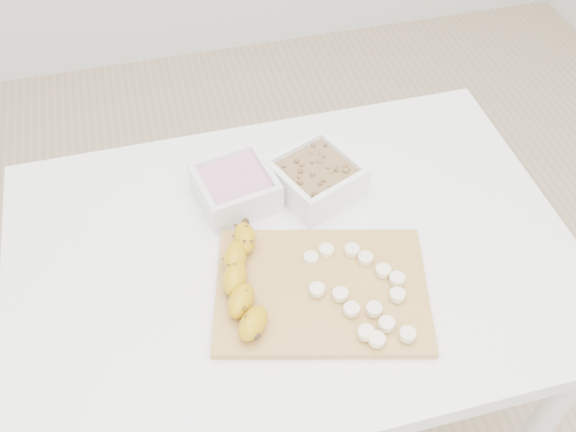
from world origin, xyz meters
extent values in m
plane|color=#C6AD89|center=(0.00, 0.00, 0.00)|extent=(3.50, 3.50, 0.00)
cube|color=white|center=(0.00, 0.00, 0.73)|extent=(1.00, 0.70, 0.04)
cylinder|color=white|center=(-0.44, 0.29, 0.35)|extent=(0.05, 0.05, 0.71)
cylinder|color=white|center=(0.44, 0.29, 0.35)|extent=(0.05, 0.05, 0.71)
cube|color=white|center=(-0.07, 0.15, 0.78)|extent=(0.16, 0.16, 0.06)
cube|color=pink|center=(-0.07, 0.15, 0.78)|extent=(0.13, 0.13, 0.04)
cube|color=white|center=(0.08, 0.13, 0.78)|extent=(0.19, 0.19, 0.07)
cube|color=brown|center=(0.08, 0.13, 0.79)|extent=(0.16, 0.16, 0.04)
cube|color=gold|center=(0.02, -0.10, 0.76)|extent=(0.40, 0.33, 0.01)
cylinder|color=#FBEDC1|center=(0.02, -0.04, 0.77)|extent=(0.03, 0.03, 0.01)
cylinder|color=#FBEDC1|center=(0.05, -0.03, 0.77)|extent=(0.03, 0.03, 0.01)
cylinder|color=#FBEDC1|center=(0.10, -0.04, 0.77)|extent=(0.03, 0.03, 0.01)
cylinder|color=#FBEDC1|center=(0.11, -0.06, 0.77)|extent=(0.03, 0.03, 0.01)
cylinder|color=#FBEDC1|center=(0.13, -0.10, 0.77)|extent=(0.03, 0.03, 0.01)
cylinder|color=#FBEDC1|center=(0.15, -0.12, 0.77)|extent=(0.03, 0.03, 0.01)
cylinder|color=#FBEDC1|center=(0.14, -0.15, 0.77)|extent=(0.03, 0.03, 0.01)
cylinder|color=#FBEDC1|center=(0.01, -0.11, 0.77)|extent=(0.03, 0.03, 0.01)
cylinder|color=#FBEDC1|center=(0.05, -0.13, 0.77)|extent=(0.03, 0.03, 0.01)
cylinder|color=#FBEDC1|center=(0.06, -0.16, 0.77)|extent=(0.03, 0.03, 0.01)
cylinder|color=#FBEDC1|center=(0.09, -0.17, 0.78)|extent=(0.03, 0.03, 0.01)
cylinder|color=#FBEDC1|center=(0.10, -0.20, 0.78)|extent=(0.03, 0.03, 0.01)
cylinder|color=#FBEDC1|center=(0.13, -0.22, 0.78)|extent=(0.03, 0.03, 0.01)
cylinder|color=#FBEDC1|center=(0.08, -0.22, 0.78)|extent=(0.03, 0.03, 0.01)
cylinder|color=#FBEDC1|center=(0.06, -0.21, 0.78)|extent=(0.03, 0.03, 0.01)
camera|label=1|loc=(-0.18, -0.68, 1.64)|focal=40.00mm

